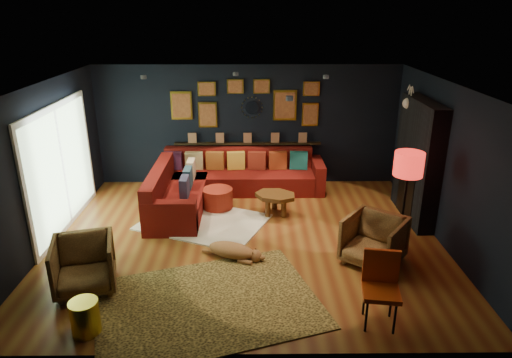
{
  "coord_description": "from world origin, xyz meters",
  "views": [
    {
      "loc": [
        0.09,
        -6.91,
        3.71
      ],
      "look_at": [
        0.16,
        0.3,
        0.99
      ],
      "focal_mm": 32.0,
      "sensor_mm": 36.0,
      "label": 1
    }
  ],
  "objects_px": {
    "sectional": "(218,183)",
    "armchair_right": "(374,238)",
    "orange_chair": "(381,282)",
    "coffee_table": "(275,198)",
    "armchair_left": "(84,262)",
    "dog": "(231,248)",
    "floor_lamp": "(408,168)",
    "gold_stool": "(85,317)",
    "pouf": "(218,198)"
  },
  "relations": [
    {
      "from": "sectional",
      "to": "armchair_right",
      "type": "xyz_separation_m",
      "value": [
        2.56,
        -2.57,
        0.1
      ]
    },
    {
      "from": "sectional",
      "to": "orange_chair",
      "type": "xyz_separation_m",
      "value": [
        2.28,
        -3.96,
        0.23
      ]
    },
    {
      "from": "sectional",
      "to": "coffee_table",
      "type": "bearing_deg",
      "value": -35.43
    },
    {
      "from": "armchair_left",
      "to": "dog",
      "type": "height_order",
      "value": "armchair_left"
    },
    {
      "from": "coffee_table",
      "to": "floor_lamp",
      "type": "distance_m",
      "value": 2.58
    },
    {
      "from": "sectional",
      "to": "armchair_right",
      "type": "distance_m",
      "value": 3.63
    },
    {
      "from": "armchair_left",
      "to": "gold_stool",
      "type": "bearing_deg",
      "value": -87.05
    },
    {
      "from": "gold_stool",
      "to": "orange_chair",
      "type": "distance_m",
      "value": 3.61
    },
    {
      "from": "pouf",
      "to": "orange_chair",
      "type": "xyz_separation_m",
      "value": [
        2.24,
        -3.42,
        0.33
      ]
    },
    {
      "from": "coffee_table",
      "to": "dog",
      "type": "relative_size",
      "value": 0.9
    },
    {
      "from": "pouf",
      "to": "coffee_table",
      "type": "bearing_deg",
      "value": -14.43
    },
    {
      "from": "sectional",
      "to": "coffee_table",
      "type": "distance_m",
      "value": 1.41
    },
    {
      "from": "orange_chair",
      "to": "pouf",
      "type": "bearing_deg",
      "value": 131.87
    },
    {
      "from": "coffee_table",
      "to": "armchair_right",
      "type": "height_order",
      "value": "armchair_right"
    },
    {
      "from": "armchair_left",
      "to": "dog",
      "type": "bearing_deg",
      "value": 6.52
    },
    {
      "from": "sectional",
      "to": "gold_stool",
      "type": "xyz_separation_m",
      "value": [
        -1.31,
        -4.16,
        -0.11
      ]
    },
    {
      "from": "armchair_right",
      "to": "orange_chair",
      "type": "xyz_separation_m",
      "value": [
        -0.28,
        -1.38,
        0.14
      ]
    },
    {
      "from": "armchair_right",
      "to": "dog",
      "type": "relative_size",
      "value": 0.8
    },
    {
      "from": "coffee_table",
      "to": "dog",
      "type": "bearing_deg",
      "value": -115.61
    },
    {
      "from": "gold_stool",
      "to": "orange_chair",
      "type": "bearing_deg",
      "value": 3.24
    },
    {
      "from": "pouf",
      "to": "dog",
      "type": "distance_m",
      "value": 1.92
    },
    {
      "from": "dog",
      "to": "pouf",
      "type": "bearing_deg",
      "value": 122.58
    },
    {
      "from": "coffee_table",
      "to": "floor_lamp",
      "type": "relative_size",
      "value": 0.58
    },
    {
      "from": "orange_chair",
      "to": "floor_lamp",
      "type": "relative_size",
      "value": 0.57
    },
    {
      "from": "orange_chair",
      "to": "dog",
      "type": "relative_size",
      "value": 0.9
    },
    {
      "from": "gold_stool",
      "to": "orange_chair",
      "type": "xyz_separation_m",
      "value": [
        3.59,
        0.2,
        0.34
      ]
    },
    {
      "from": "gold_stool",
      "to": "dog",
      "type": "relative_size",
      "value": 0.42
    },
    {
      "from": "orange_chair",
      "to": "gold_stool",
      "type": "bearing_deg",
      "value": -168.12
    },
    {
      "from": "floor_lamp",
      "to": "gold_stool",
      "type": "bearing_deg",
      "value": -155.29
    },
    {
      "from": "sectional",
      "to": "gold_stool",
      "type": "distance_m",
      "value": 4.36
    },
    {
      "from": "pouf",
      "to": "floor_lamp",
      "type": "bearing_deg",
      "value": -27.35
    },
    {
      "from": "sectional",
      "to": "coffee_table",
      "type": "relative_size",
      "value": 3.6
    },
    {
      "from": "armchair_right",
      "to": "gold_stool",
      "type": "distance_m",
      "value": 4.18
    },
    {
      "from": "gold_stool",
      "to": "floor_lamp",
      "type": "xyz_separation_m",
      "value": [
        4.42,
        2.04,
        1.17
      ]
    },
    {
      "from": "coffee_table",
      "to": "floor_lamp",
      "type": "height_order",
      "value": "floor_lamp"
    },
    {
      "from": "coffee_table",
      "to": "floor_lamp",
      "type": "bearing_deg",
      "value": -33.59
    },
    {
      "from": "coffee_table",
      "to": "armchair_right",
      "type": "relative_size",
      "value": 1.13
    },
    {
      "from": "orange_chair",
      "to": "dog",
      "type": "height_order",
      "value": "orange_chair"
    },
    {
      "from": "coffee_table",
      "to": "armchair_right",
      "type": "bearing_deg",
      "value": -51.21
    },
    {
      "from": "pouf",
      "to": "orange_chair",
      "type": "distance_m",
      "value": 4.11
    },
    {
      "from": "gold_stool",
      "to": "sectional",
      "type": "bearing_deg",
      "value": 72.53
    },
    {
      "from": "armchair_right",
      "to": "gold_stool",
      "type": "bearing_deg",
      "value": -119.74
    },
    {
      "from": "pouf",
      "to": "orange_chair",
      "type": "relative_size",
      "value": 0.62
    },
    {
      "from": "pouf",
      "to": "armchair_left",
      "type": "xyz_separation_m",
      "value": [
        -1.66,
        -2.7,
        0.19
      ]
    },
    {
      "from": "coffee_table",
      "to": "armchair_left",
      "type": "height_order",
      "value": "armchair_left"
    },
    {
      "from": "coffee_table",
      "to": "orange_chair",
      "type": "relative_size",
      "value": 1.01
    },
    {
      "from": "dog",
      "to": "armchair_left",
      "type": "bearing_deg",
      "value": -135.74
    },
    {
      "from": "coffee_table",
      "to": "gold_stool",
      "type": "xyz_separation_m",
      "value": [
        -2.46,
        -3.34,
        -0.13
      ]
    },
    {
      "from": "gold_stool",
      "to": "floor_lamp",
      "type": "height_order",
      "value": "floor_lamp"
    },
    {
      "from": "orange_chair",
      "to": "dog",
      "type": "xyz_separation_m",
      "value": [
        -1.9,
        1.54,
        -0.37
      ]
    }
  ]
}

